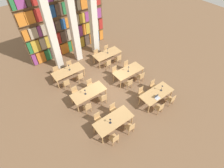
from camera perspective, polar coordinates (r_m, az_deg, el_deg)
name	(u,v)px	position (r m, az deg, el deg)	size (l,w,h in m)	color
ground_plane	(110,89)	(12.33, -0.74, -1.58)	(40.00, 40.00, 0.00)	brown
bookshelf_bank	(66,23)	(14.93, -14.87, 18.82)	(6.86, 0.35, 5.50)	brown
pillar_left	(51,32)	(13.14, -19.28, 15.70)	(0.49, 0.49, 6.00)	beige
pillar_center	(73,25)	(13.66, -12.52, 18.30)	(0.49, 0.49, 6.00)	beige
pillar_right	(93,19)	(14.36, -6.16, 20.47)	(0.49, 0.49, 6.00)	beige
reading_table_0	(114,121)	(9.89, 0.50, -11.94)	(2.24, 0.98, 0.78)	tan
chair_0	(114,139)	(9.63, 0.78, -17.41)	(0.42, 0.40, 0.87)	tan
chair_1	(98,119)	(10.28, -4.57, -11.19)	(0.42, 0.40, 0.87)	tan
chair_2	(130,127)	(10.00, 5.97, -13.94)	(0.42, 0.40, 0.87)	tan
chair_3	(113,109)	(10.63, 0.44, -8.23)	(0.42, 0.40, 0.87)	tan
desk_lamp_0	(110,120)	(9.52, -0.55, -11.72)	(0.14, 0.14, 0.39)	#232328
reading_table_1	(157,94)	(11.44, 14.34, -3.10)	(2.24, 0.98, 0.78)	tan
chair_4	(159,108)	(11.07, 15.22, -7.52)	(0.42, 0.40, 0.87)	tan
chair_5	(142,93)	(11.64, 9.67, -2.77)	(0.42, 0.40, 0.87)	tan
chair_6	(171,100)	(11.71, 18.75, -4.82)	(0.42, 0.40, 0.87)	tan
chair_7	(153,85)	(12.24, 13.32, -0.46)	(0.42, 0.40, 0.87)	tan
desk_lamp_1	(162,87)	(11.39, 16.03, -0.96)	(0.14, 0.14, 0.47)	#232328
laptop	(157,98)	(11.09, 14.55, -4.29)	(0.32, 0.22, 0.21)	silver
reading_table_2	(89,93)	(11.23, -7.65, -2.89)	(2.24, 0.98, 0.78)	tan
chair_8	(88,107)	(10.81, -7.97, -7.55)	(0.42, 0.40, 0.87)	tan
chair_9	(75,92)	(11.75, -11.88, -2.61)	(0.42, 0.40, 0.87)	tan
chair_10	(103,99)	(11.15, -2.93, -4.78)	(0.42, 0.40, 0.87)	tan
chair_11	(90,85)	(12.06, -7.13, -0.21)	(0.42, 0.40, 0.87)	tan
desk_lamp_2	(85,91)	(10.90, -8.82, -2.26)	(0.14, 0.14, 0.42)	#232328
reading_table_3	(128,71)	(12.65, 5.39, 4.12)	(2.24, 0.98, 0.78)	tan
chair_12	(129,83)	(12.11, 5.55, 0.21)	(0.42, 0.40, 0.87)	tan
chair_13	(115,71)	(12.95, 1.08, 4.12)	(0.42, 0.40, 0.87)	tan
chair_14	(141,77)	(12.70, 9.35, 2.35)	(0.42, 0.40, 0.87)	tan
chair_15	(127,66)	(13.51, 4.84, 5.98)	(0.42, 0.40, 0.87)	tan
desk_lamp_3	(128,68)	(12.36, 5.40, 5.23)	(0.14, 0.14, 0.45)	#232328
reading_table_4	(68,72)	(12.97, -14.14, 3.94)	(2.24, 0.98, 0.78)	tan
chair_16	(66,84)	(12.45, -14.70, 0.16)	(0.42, 0.40, 0.87)	tan
chair_17	(57,72)	(13.57, -17.57, 3.89)	(0.42, 0.40, 0.87)	tan
chair_18	(80,77)	(12.72, -10.36, 2.26)	(0.42, 0.40, 0.87)	tan
chair_19	(70,66)	(13.82, -13.52, 5.77)	(0.42, 0.40, 0.87)	tan
desk_lamp_4	(69,66)	(12.76, -13.93, 5.62)	(0.14, 0.14, 0.49)	#232328
reading_table_5	(107,54)	(14.24, -1.55, 9.72)	(2.24, 0.98, 0.78)	tan
chair_20	(108,64)	(13.64, -1.38, 6.63)	(0.42, 0.40, 0.87)	tan
chair_21	(97,54)	(14.68, -4.98, 9.65)	(0.42, 0.40, 0.87)	tan
chair_22	(118,59)	(14.14, 2.06, 8.21)	(0.42, 0.40, 0.87)	tan
chair_23	(107,50)	(15.14, -1.64, 11.06)	(0.42, 0.40, 0.87)	tan
desk_lamp_5	(108,50)	(14.05, -1.47, 11.18)	(0.14, 0.14, 0.49)	#232328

